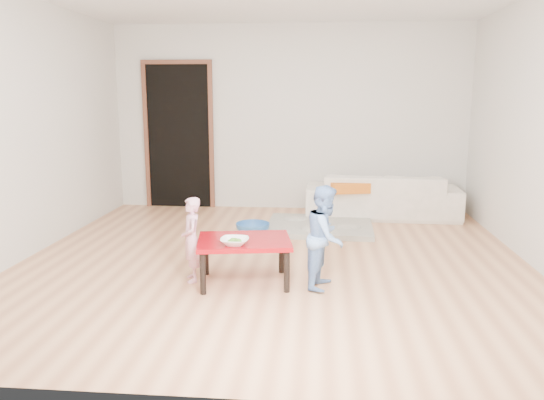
# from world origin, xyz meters

# --- Properties ---
(floor) EXTENTS (5.00, 5.00, 0.01)m
(floor) POSITION_xyz_m (0.00, 0.00, 0.00)
(floor) COLOR #B9794F
(floor) RESTS_ON ground
(back_wall) EXTENTS (5.00, 0.02, 2.60)m
(back_wall) POSITION_xyz_m (0.00, 2.50, 1.30)
(back_wall) COLOR silver
(back_wall) RESTS_ON floor
(left_wall) EXTENTS (0.02, 5.00, 2.60)m
(left_wall) POSITION_xyz_m (-2.50, 0.00, 1.30)
(left_wall) COLOR silver
(left_wall) RESTS_ON floor
(doorway) EXTENTS (1.02, 0.08, 2.11)m
(doorway) POSITION_xyz_m (-1.60, 2.48, 1.02)
(doorway) COLOR brown
(doorway) RESTS_ON back_wall
(sofa) EXTENTS (2.04, 0.84, 0.59)m
(sofa) POSITION_xyz_m (1.29, 2.05, 0.29)
(sofa) COLOR white
(sofa) RESTS_ON floor
(cushion) EXTENTS (0.57, 0.53, 0.13)m
(cushion) POSITION_xyz_m (0.81, 1.80, 0.45)
(cushion) COLOR orange
(cushion) RESTS_ON sofa
(red_table) EXTENTS (0.88, 0.72, 0.40)m
(red_table) POSITION_xyz_m (-0.20, -0.69, 0.20)
(red_table) COLOR maroon
(red_table) RESTS_ON floor
(bowl) EXTENTS (0.24, 0.24, 0.06)m
(bowl) POSITION_xyz_m (-0.25, -0.87, 0.43)
(bowl) COLOR white
(bowl) RESTS_ON red_table
(broccoli) EXTENTS (0.12, 0.12, 0.06)m
(broccoli) POSITION_xyz_m (-0.25, -0.87, 0.43)
(broccoli) COLOR #2D5919
(broccoli) RESTS_ON red_table
(child_pink) EXTENTS (0.26, 0.32, 0.75)m
(child_pink) POSITION_xyz_m (-0.67, -0.67, 0.38)
(child_pink) COLOR pink
(child_pink) RESTS_ON floor
(child_blue) EXTENTS (0.43, 0.50, 0.89)m
(child_blue) POSITION_xyz_m (0.50, -0.72, 0.44)
(child_blue) COLOR #5586C6
(child_blue) RESTS_ON floor
(basin) EXTENTS (0.40, 0.40, 0.13)m
(basin) POSITION_xyz_m (-0.34, 0.99, 0.06)
(basin) COLOR #2C63A9
(basin) RESTS_ON floor
(blanket) EXTENTS (1.31, 1.11, 0.06)m
(blanket) POSITION_xyz_m (0.45, 1.29, 0.03)
(blanket) COLOR #B6B1A0
(blanket) RESTS_ON floor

